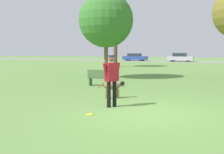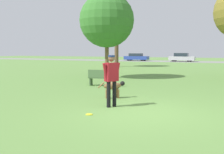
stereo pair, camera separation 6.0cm
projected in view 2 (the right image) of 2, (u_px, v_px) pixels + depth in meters
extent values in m
plane|color=#608C42|center=(142.00, 113.00, 7.73)|extent=(120.00, 120.00, 0.00)
cube|color=gray|center=(210.00, 62.00, 40.64)|extent=(120.00, 6.00, 0.01)
cylinder|color=black|center=(114.00, 94.00, 8.60)|extent=(0.17, 0.17, 0.84)
cylinder|color=black|center=(109.00, 94.00, 8.45)|extent=(0.17, 0.17, 0.84)
cube|color=maroon|center=(111.00, 72.00, 8.45)|extent=(0.40, 0.49, 0.60)
cylinder|color=maroon|center=(117.00, 72.00, 8.61)|extent=(0.18, 0.23, 0.60)
cylinder|color=maroon|center=(105.00, 72.00, 8.29)|extent=(0.18, 0.23, 0.60)
sphere|color=brown|center=(111.00, 58.00, 8.40)|extent=(0.28, 0.28, 0.21)
cylinder|color=navy|center=(111.00, 56.00, 8.40)|extent=(0.30, 0.30, 0.06)
ellipsoid|color=olive|center=(112.00, 86.00, 10.04)|extent=(0.71, 0.69, 0.28)
ellipsoid|color=black|center=(117.00, 87.00, 10.11)|extent=(0.25, 0.25, 0.15)
sphere|color=black|center=(122.00, 83.00, 10.17)|extent=(0.25, 0.25, 0.18)
cylinder|color=olive|center=(117.00, 93.00, 10.21)|extent=(0.10, 0.10, 0.34)
cylinder|color=olive|center=(118.00, 94.00, 10.07)|extent=(0.10, 0.10, 0.34)
cylinder|color=olive|center=(106.00, 94.00, 10.07)|extent=(0.10, 0.10, 0.34)
cylinder|color=olive|center=(108.00, 94.00, 9.92)|extent=(0.10, 0.10, 0.34)
cylinder|color=olive|center=(101.00, 85.00, 9.88)|extent=(0.23, 0.21, 0.23)
cylinder|color=yellow|center=(89.00, 114.00, 7.51)|extent=(0.20, 0.20, 0.02)
torus|color=yellow|center=(89.00, 114.00, 7.51)|extent=(0.21, 0.21, 0.02)
cylinder|color=brown|center=(107.00, 60.00, 17.31)|extent=(0.26, 0.26, 2.45)
sphere|color=#38752D|center=(107.00, 20.00, 17.05)|extent=(3.56, 3.56, 3.56)
cylinder|color=brown|center=(117.00, 50.00, 29.03)|extent=(0.44, 0.44, 3.61)
sphere|color=olive|center=(117.00, 23.00, 28.72)|extent=(3.24, 3.24, 3.24)
cube|color=#284293|center=(136.00, 58.00, 45.73)|extent=(4.17, 1.74, 0.60)
cube|color=#232D38|center=(136.00, 55.00, 45.73)|extent=(2.18, 1.49, 0.48)
cylinder|color=black|center=(145.00, 59.00, 45.92)|extent=(0.58, 0.20, 0.58)
cylinder|color=black|center=(142.00, 59.00, 44.58)|extent=(0.58, 0.20, 0.58)
cylinder|color=black|center=(131.00, 59.00, 46.92)|extent=(0.58, 0.20, 0.58)
cylinder|color=black|center=(128.00, 59.00, 45.59)|extent=(0.58, 0.20, 0.58)
cube|color=#B7B7BC|center=(182.00, 58.00, 42.43)|extent=(4.07, 1.84, 0.62)
cube|color=#232D38|center=(181.00, 55.00, 42.42)|extent=(2.12, 1.56, 0.55)
cylinder|color=black|center=(190.00, 60.00, 42.65)|extent=(0.62, 0.21, 0.62)
cylinder|color=black|center=(189.00, 60.00, 41.26)|extent=(0.62, 0.21, 0.62)
cylinder|color=black|center=(175.00, 59.00, 43.65)|extent=(0.62, 0.21, 0.62)
cylinder|color=black|center=(173.00, 60.00, 42.26)|extent=(0.62, 0.21, 0.62)
cube|color=#4C6B42|center=(102.00, 78.00, 13.55)|extent=(1.44, 0.58, 0.05)
cube|color=#4C6B42|center=(101.00, 74.00, 13.36)|extent=(1.39, 0.23, 0.40)
cube|color=#4C6B42|center=(91.00, 82.00, 13.74)|extent=(0.11, 0.36, 0.39)
cube|color=#4C6B42|center=(114.00, 82.00, 13.40)|extent=(0.11, 0.36, 0.39)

